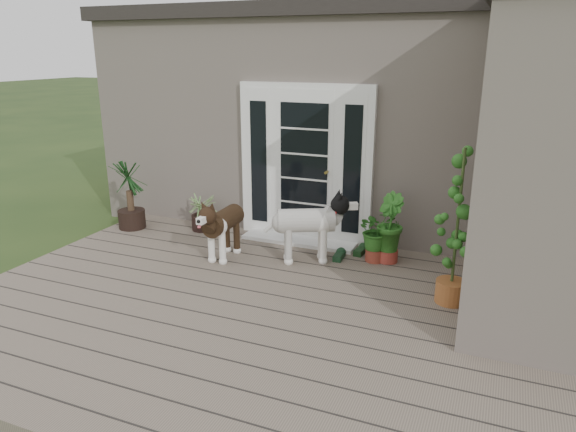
% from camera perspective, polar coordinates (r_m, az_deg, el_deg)
% --- Properties ---
extents(deck, '(6.20, 4.60, 0.12)m').
position_cam_1_polar(deck, '(5.66, -4.37, -10.13)').
color(deck, '#6B5B4C').
rests_on(deck, ground).
extents(house_main, '(7.40, 4.00, 3.10)m').
position_cam_1_polar(house_main, '(9.08, 7.74, 10.17)').
color(house_main, '#665E54').
rests_on(house_main, ground).
extents(roof_main, '(7.60, 4.20, 0.20)m').
position_cam_1_polar(roof_main, '(9.02, 8.19, 20.61)').
color(roof_main, '#2D2826').
rests_on(roof_main, house_main).
extents(house_wing, '(1.60, 2.40, 3.10)m').
position_cam_1_polar(house_wing, '(5.70, 28.05, 3.99)').
color(house_wing, '#665E54').
rests_on(house_wing, ground).
extents(door_unit, '(1.90, 0.14, 2.15)m').
position_cam_1_polar(door_unit, '(7.27, 1.85, 5.68)').
color(door_unit, white).
rests_on(door_unit, deck).
extents(door_step, '(1.60, 0.40, 0.05)m').
position_cam_1_polar(door_step, '(7.38, 1.22, -2.62)').
color(door_step, white).
rests_on(door_step, deck).
extents(brindle_dog, '(0.39, 0.88, 0.73)m').
position_cam_1_polar(brindle_dog, '(6.77, -6.94, -1.59)').
color(brindle_dog, '#352213').
rests_on(brindle_dog, deck).
extents(white_dog, '(1.03, 0.79, 0.79)m').
position_cam_1_polar(white_dog, '(6.60, 1.95, -1.70)').
color(white_dog, white).
rests_on(white_dog, deck).
extents(spider_plant, '(0.64, 0.64, 0.61)m').
position_cam_1_polar(spider_plant, '(7.89, -9.17, 0.66)').
color(spider_plant, '#78985E').
rests_on(spider_plant, deck).
extents(yucca, '(0.98, 0.98, 1.09)m').
position_cam_1_polar(yucca, '(8.16, -16.73, 2.42)').
color(yucca, black).
rests_on(yucca, deck).
extents(herb_a, '(0.66, 0.66, 0.60)m').
position_cam_1_polar(herb_a, '(6.72, 9.44, -2.41)').
color(herb_a, '#28661D').
rests_on(herb_a, deck).
extents(herb_b, '(0.60, 0.60, 0.66)m').
position_cam_1_polar(herb_b, '(6.73, 10.75, -2.20)').
color(herb_b, '#1B5F1B').
rests_on(herb_b, deck).
extents(herb_c, '(0.45, 0.45, 0.52)m').
position_cam_1_polar(herb_c, '(6.86, 20.11, -3.25)').
color(herb_c, '#295E1B').
rests_on(herb_c, deck).
extents(sapling, '(0.61, 0.61, 1.72)m').
position_cam_1_polar(sapling, '(5.63, 17.83, -0.97)').
color(sapling, '#17501C').
rests_on(sapling, deck).
extents(clog_left, '(0.16, 0.33, 0.10)m').
position_cam_1_polar(clog_left, '(6.82, 5.55, -4.23)').
color(clog_left, '#14321A').
rests_on(clog_left, deck).
extents(clog_right, '(0.18, 0.33, 0.10)m').
position_cam_1_polar(clog_right, '(7.02, 7.85, -3.67)').
color(clog_right, black).
rests_on(clog_right, deck).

